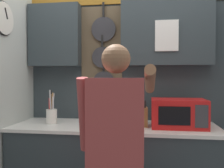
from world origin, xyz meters
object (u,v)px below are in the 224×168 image
Objects in this scene: person at (116,140)px; utensil_crock at (52,114)px; knife_block at (141,116)px; microwave at (178,113)px.

utensil_crock is at bearing 137.11° from person.
person is at bearing -102.64° from knife_block.
person is (0.74, -0.69, -0.06)m from utensil_crock.
microwave reaches higher than knife_block.
person is (-0.15, -0.69, -0.06)m from knife_block.
microwave is 0.31× the size of person.
knife_block is 0.75× the size of utensil_crock.
microwave is at bearing -0.10° from knife_block.
person is at bearing -42.89° from utensil_crock.
utensil_crock is 1.02m from person.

